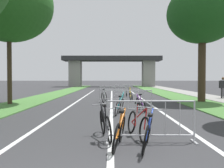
{
  "coord_description": "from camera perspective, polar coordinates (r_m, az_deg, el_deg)",
  "views": [
    {
      "loc": [
        0.03,
        -2.25,
        1.59
      ],
      "look_at": [
        -0.05,
        17.36,
        1.11
      ],
      "focal_mm": 37.51,
      "sensor_mm": 36.0,
      "label": 1
    }
  ],
  "objects": [
    {
      "name": "bicycle_red_5",
      "position": [
        6.41,
        6.52,
        -9.68
      ],
      "size": [
        0.71,
        1.68,
        0.92
      ],
      "rotation": [
        0.0,
        0.0,
        3.35
      ],
      "color": "black",
      "rests_on": "ground"
    },
    {
      "name": "lane_stripe_left_lane",
      "position": [
        17.18,
        -7.79,
        -3.91
      ],
      "size": [
        0.14,
        29.38,
        0.01
      ],
      "primitive_type": "cube",
      "color": "silver",
      "rests_on": "ground"
    },
    {
      "name": "crowd_barrier_nearest",
      "position": [
        5.93,
        9.69,
        -9.05
      ],
      "size": [
        2.22,
        0.45,
        1.05
      ],
      "rotation": [
        0.0,
        0.0,
        0.0
      ],
      "color": "#ADADB2",
      "rests_on": "ground"
    },
    {
      "name": "bicycle_purple_4",
      "position": [
        11.52,
        7.22,
        -4.82
      ],
      "size": [
        0.59,
        1.6,
        0.85
      ],
      "rotation": [
        0.0,
        0.0,
        0.14
      ],
      "color": "black",
      "rests_on": "ground"
    },
    {
      "name": "tree_left_cypress_far",
      "position": [
        16.02,
        -23.61,
        17.27
      ],
      "size": [
        5.26,
        5.26,
        8.25
      ],
      "color": "#3D2D1E",
      "rests_on": "ground"
    },
    {
      "name": "sidewalk_path_right",
      "position": [
        24.44,
        19.46,
        -2.32
      ],
      "size": [
        2.34,
        50.79,
        0.08
      ],
      "primitive_type": "cube",
      "color": "gray",
      "rests_on": "ground"
    },
    {
      "name": "lane_stripe_center",
      "position": [
        17.01,
        0.14,
        -3.95
      ],
      "size": [
        0.14,
        29.38,
        0.01
      ],
      "primitive_type": "cube",
      "color": "silver",
      "rests_on": "ground"
    },
    {
      "name": "crowd_barrier_fourth",
      "position": [
        21.08,
        3.76,
        -1.52
      ],
      "size": [
        2.24,
        0.55,
        1.05
      ],
      "rotation": [
        0.0,
        0.0,
        0.05
      ],
      "color": "#ADADB2",
      "rests_on": "ground"
    },
    {
      "name": "tree_right_pine_near",
      "position": [
        17.21,
        21.39,
        15.59
      ],
      "size": [
        4.65,
        4.65,
        7.86
      ],
      "color": "#3D2D1E",
      "rests_on": "ground"
    },
    {
      "name": "bicycle_silver_7",
      "position": [
        15.56,
        -1.69,
        -3.1
      ],
      "size": [
        0.59,
        1.65,
        0.93
      ],
      "rotation": [
        0.0,
        0.0,
        2.98
      ],
      "color": "black",
      "rests_on": "ground"
    },
    {
      "name": "grass_verge_left",
      "position": [
        23.75,
        -13.47,
        -2.42
      ],
      "size": [
        2.6,
        50.79,
        0.05
      ],
      "primitive_type": "cube",
      "color": "#477A38",
      "rests_on": "ground"
    },
    {
      "name": "bicycle_blue_0",
      "position": [
        5.45,
        8.97,
        -11.66
      ],
      "size": [
        0.67,
        1.65,
        0.9
      ],
      "rotation": [
        0.0,
        0.0,
        -0.24
      ],
      "color": "black",
      "rests_on": "ground"
    },
    {
      "name": "lane_stripe_right_lane",
      "position": [
        17.17,
        8.08,
        -3.92
      ],
      "size": [
        0.14,
        29.38,
        0.01
      ],
      "primitive_type": "cube",
      "color": "silver",
      "rests_on": "ground"
    },
    {
      "name": "bicycle_yellow_6",
      "position": [
        16.44,
        4.86,
        -2.92
      ],
      "size": [
        0.49,
        1.63,
        0.98
      ],
      "rotation": [
        0.0,
        0.0,
        -0.18
      ],
      "color": "black",
      "rests_on": "ground"
    },
    {
      "name": "overpass_bridge",
      "position": [
        44.29,
        0.2,
        4.48
      ],
      "size": [
        18.34,
        3.97,
        5.69
      ],
      "color": "#2D2D30",
      "rests_on": "ground"
    },
    {
      "name": "crowd_barrier_third",
      "position": [
        15.96,
        1.03,
        -2.45
      ],
      "size": [
        2.22,
        0.45,
        1.05
      ],
      "rotation": [
        0.0,
        0.0,
        -0.01
      ],
      "color": "#ADADB2",
      "rests_on": "ground"
    },
    {
      "name": "bicycle_orange_3",
      "position": [
        5.47,
        2.08,
        -11.54
      ],
      "size": [
        0.63,
        1.62,
        0.91
      ],
      "rotation": [
        0.0,
        0.0,
        -0.18
      ],
      "color": "black",
      "rests_on": "ground"
    },
    {
      "name": "grass_verge_right",
      "position": [
        23.74,
        13.82,
        -2.42
      ],
      "size": [
        2.6,
        50.79,
        0.05
      ],
      "primitive_type": "cube",
      "color": "#477A38",
      "rests_on": "ground"
    },
    {
      "name": "bicycle_white_2",
      "position": [
        20.6,
        3.73,
        -1.93
      ],
      "size": [
        0.52,
        1.71,
        1.01
      ],
      "rotation": [
        0.0,
        0.0,
        3.04
      ],
      "color": "black",
      "rests_on": "ground"
    },
    {
      "name": "bicycle_teal_8",
      "position": [
        10.33,
        2.09,
        -5.36
      ],
      "size": [
        0.69,
        1.63,
        1.02
      ],
      "rotation": [
        0.0,
        0.0,
        -0.23
      ],
      "color": "black",
      "rests_on": "ground"
    },
    {
      "name": "bicycle_black_1",
      "position": [
        6.25,
        -1.44,
        -9.83
      ],
      "size": [
        0.6,
        1.71,
        0.94
      ],
      "rotation": [
        0.0,
        0.0,
        0.19
      ],
      "color": "black",
      "rests_on": "ground"
    },
    {
      "name": "crowd_barrier_second",
      "position": [
        10.92,
        4.18,
        -4.25
      ],
      "size": [
        2.23,
        0.48,
        1.05
      ],
      "rotation": [
        0.0,
        0.0,
        -0.02
      ],
      "color": "#ADADB2",
      "rests_on": "ground"
    },
    {
      "name": "pedestrian_waiting",
      "position": [
        19.77,
        25.7,
        -0.37
      ],
      "size": [
        0.59,
        0.39,
        1.69
      ],
      "rotation": [
        0.0,
        0.0,
        -0.26
      ],
      "color": "#262628",
      "rests_on": "ground"
    }
  ]
}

